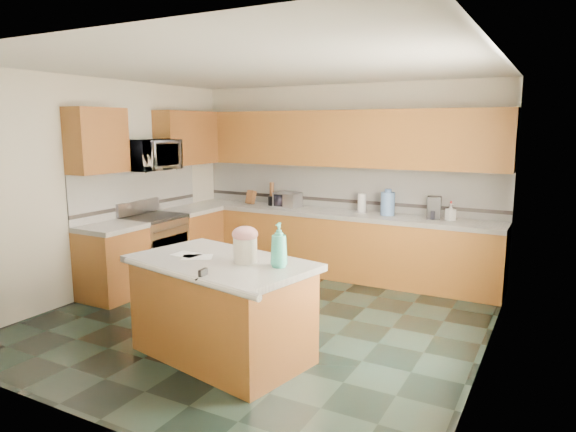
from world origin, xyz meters
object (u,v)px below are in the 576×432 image
Objects in this scene: island_top at (221,263)px; soap_bottle_island at (279,245)px; toaster_oven at (287,200)px; coffee_maker at (434,208)px; knife_block at (251,197)px; island_base at (222,312)px; treat_jar at (245,250)px.

island_top is 4.35× the size of soap_bottle_island.
toaster_oven reaches higher than island_top.
coffee_maker reaches higher than toaster_oven.
coffee_maker reaches higher than knife_block.
knife_block reaches higher than island_base.
treat_jar is at bearing -51.30° from knife_block.
toaster_oven is at bearing 118.77° from island_base.
treat_jar is at bearing 19.95° from island_top.
coffee_maker is (0.63, 2.99, -0.05)m from soap_bottle_island.
coffee_maker is at bearing 79.64° from island_top.
island_base is at bearing -65.68° from toaster_oven.
soap_bottle_island is at bearing -111.44° from coffee_maker.
treat_jar is 1.05× the size of knife_block.
treat_jar is at bearing -61.33° from toaster_oven.
soap_bottle_island is 1.82× the size of knife_block.
island_base is 5.35× the size of coffee_maker.
treat_jar is 0.75× the size of coffee_maker.
knife_block is at bearing -173.05° from toaster_oven.
island_base is at bearing 0.00° from island_top.
knife_block is 0.72× the size of coffee_maker.
knife_block is at bearing 100.78° from treat_jar.
island_top is at bearing -65.68° from toaster_oven.
coffee_maker is (1.21, 3.03, 0.64)m from island_base.
island_top is at bearing -55.11° from knife_block.
island_base is 4.09× the size of soap_bottle_island.
knife_block is 0.56× the size of toaster_oven.
toaster_oven is 2.15m from coffee_maker.
island_base is 0.94× the size of island_top.
coffee_maker reaches higher than island_base.
island_top is at bearing -121.29° from coffee_maker.
knife_block reaches higher than island_top.
soap_bottle_island is (0.34, 0.01, 0.08)m from treat_jar.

